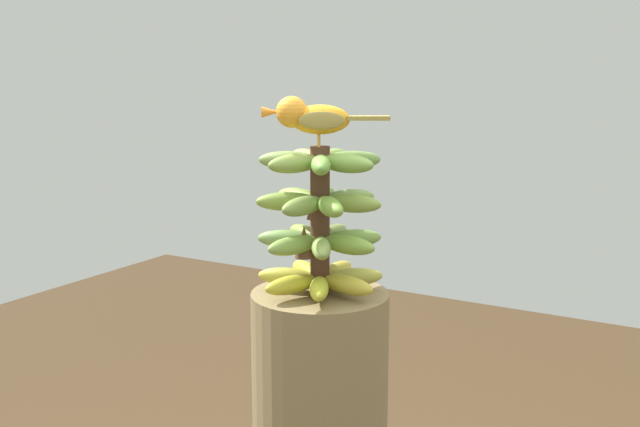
% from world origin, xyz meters
% --- Properties ---
extents(banana_bunch, '(0.24, 0.25, 0.28)m').
position_xyz_m(banana_bunch, '(-0.00, 0.00, 1.39)').
color(banana_bunch, '#4C2D1E').
rests_on(banana_bunch, banana_tree).
extents(perched_bird, '(0.14, 0.22, 0.09)m').
position_xyz_m(perched_bird, '(-0.01, 0.01, 1.59)').
color(perched_bird, '#C68933').
rests_on(perched_bird, banana_bunch).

